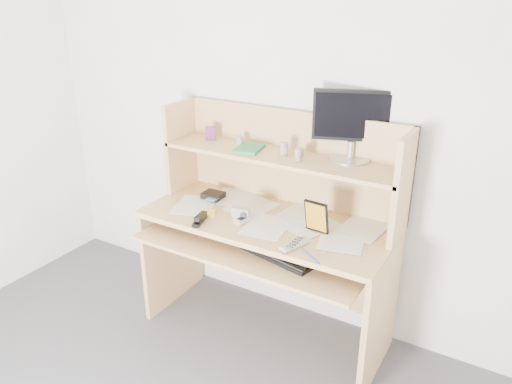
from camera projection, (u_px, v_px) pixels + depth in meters
The scene contains 19 objects.
back_wall at pixel (294, 118), 2.81m from camera, with size 3.60×0.04×2.50m, color white.
desk at pixel (273, 222), 2.83m from camera, with size 1.40×0.70×1.30m.
paper_clutter at pixel (266, 218), 2.75m from camera, with size 1.32×0.54×0.01m, color silver.
keyboard at pixel (277, 253), 2.57m from camera, with size 0.47×0.25×0.03m.
tv_remote at pixel (295, 244), 2.45m from camera, with size 0.05×0.17×0.02m, color #989893.
flip_phone at pixel (242, 219), 2.70m from camera, with size 0.05×0.10×0.02m, color silver.
stapler at pixel (199, 218), 2.70m from camera, with size 0.04×0.14×0.04m, color black.
wallet at pixel (213, 195), 3.01m from camera, with size 0.12×0.10×0.03m, color black.
sticky_note_pad at pixel (208, 213), 2.81m from camera, with size 0.08×0.08×0.01m, color yellow.
digital_camera at pixel (241, 213), 2.73m from camera, with size 0.10×0.04×0.06m, color #B1B1B3.
game_case at pixel (316, 217), 2.55m from camera, with size 0.13×0.01×0.18m, color black.
blue_pen at pixel (311, 256), 2.36m from camera, with size 0.01×0.01×0.16m, color #182FB4.
card_box at pixel (211, 133), 2.98m from camera, with size 0.06×0.02×0.08m, color maroon.
shelf_book at pixel (249, 149), 2.81m from camera, with size 0.13×0.18×0.02m, color #338052.
chip_stack_a at pixel (240, 141), 2.89m from camera, with size 0.04×0.04×0.05m, color black.
chip_stack_b at pixel (284, 149), 2.72m from camera, with size 0.04×0.04×0.07m, color white.
chip_stack_c at pixel (300, 152), 2.71m from camera, with size 0.04×0.04×0.04m, color black.
chip_stack_d at pixel (298, 155), 2.63m from camera, with size 0.04×0.04×0.07m, color white.
monitor at pixel (353, 123), 2.59m from camera, with size 0.42×0.22×0.37m.
Camera 1 is at (1.21, -0.69, 1.95)m, focal length 35.00 mm.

